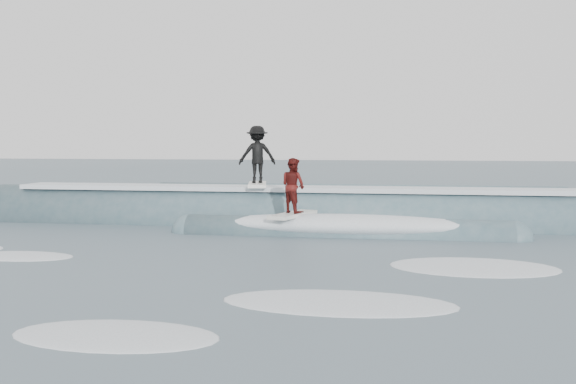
# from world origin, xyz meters

# --- Properties ---
(ground) EXTENTS (160.00, 160.00, 0.00)m
(ground) POSITION_xyz_m (0.00, 0.00, 0.00)
(ground) COLOR #3F535D
(ground) RESTS_ON ground
(breaking_wave) EXTENTS (22.22, 3.91, 2.26)m
(breaking_wave) POSITION_xyz_m (0.24, 6.70, 0.04)
(breaking_wave) COLOR #3A5862
(breaking_wave) RESTS_ON ground
(surfer_black) EXTENTS (1.33, 2.07, 1.91)m
(surfer_black) POSITION_xyz_m (-1.16, 6.99, 2.13)
(surfer_black) COLOR white
(surfer_black) RESTS_ON ground
(surfer_red) EXTENTS (1.17, 2.07, 1.64)m
(surfer_red) POSITION_xyz_m (0.35, 4.79, 1.27)
(surfer_red) COLOR silver
(surfer_red) RESTS_ON ground
(whitewater) EXTENTS (14.02, 7.44, 0.10)m
(whitewater) POSITION_xyz_m (0.32, -1.36, 0.00)
(whitewater) COLOR white
(whitewater) RESTS_ON ground
(far_swells) EXTENTS (40.87, 8.65, 0.80)m
(far_swells) POSITION_xyz_m (-0.99, 17.65, 0.00)
(far_swells) COLOR #3A5862
(far_swells) RESTS_ON ground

